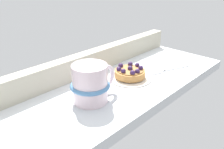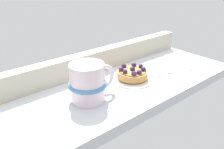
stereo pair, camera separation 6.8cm
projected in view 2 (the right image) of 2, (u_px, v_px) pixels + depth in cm
name	position (u px, v px, depth cm)	size (l,w,h in cm)	color
ground_plane	(117.00, 90.00, 72.68)	(83.78, 30.06, 3.10)	silver
window_rail_back	(90.00, 62.00, 79.68)	(82.11, 3.87, 6.99)	#B2AD99
dessert_plate	(132.00, 78.00, 75.78)	(13.66, 13.66, 0.75)	silver
raspberry_tart	(132.00, 73.00, 75.05)	(9.56, 9.56, 3.55)	#B77F42
coffee_mug	(88.00, 82.00, 62.55)	(14.15, 10.34, 10.20)	silver
dessert_fork	(178.00, 71.00, 80.73)	(17.38, 8.04, 0.60)	silver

